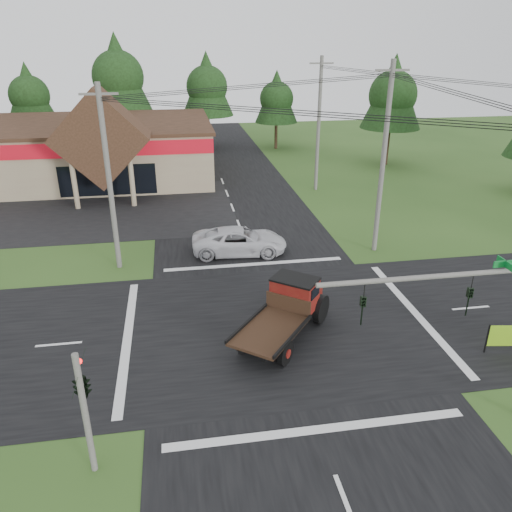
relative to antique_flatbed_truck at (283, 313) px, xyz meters
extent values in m
plane|color=#2B4C1B|center=(-0.01, 1.04, -1.27)|extent=(120.00, 120.00, 0.00)
cube|color=black|center=(-0.01, 1.04, -1.26)|extent=(12.00, 120.00, 0.02)
cube|color=black|center=(-0.01, 1.04, -1.26)|extent=(120.00, 12.00, 0.02)
cube|color=black|center=(-14.01, 20.04, -1.25)|extent=(28.00, 14.00, 0.02)
cube|color=gray|center=(-16.01, 31.04, 1.23)|extent=(30.00, 15.00, 5.00)
cube|color=#332115|center=(-16.01, 31.04, 3.78)|extent=(30.40, 15.40, 0.30)
cube|color=#B20D1B|center=(-16.01, 23.49, 2.83)|extent=(30.00, 0.12, 1.20)
cube|color=#332115|center=(-10.01, 22.54, 4.03)|extent=(7.78, 4.00, 7.78)
cylinder|color=gray|center=(-12.21, 20.84, 0.73)|extent=(0.40, 0.40, 4.00)
cylinder|color=gray|center=(-7.81, 20.84, 0.73)|extent=(0.40, 0.40, 4.00)
cube|color=black|center=(-10.01, 23.52, 0.23)|extent=(8.00, 0.08, 2.60)
cylinder|color=#595651|center=(3.49, -6.46, 4.73)|extent=(8.00, 0.16, 0.16)
imported|color=black|center=(4.49, -6.46, 3.73)|extent=(0.16, 0.20, 1.00)
imported|color=black|center=(0.99, -6.46, 3.73)|extent=(0.16, 0.20, 1.00)
cube|color=#0C6626|center=(5.49, -6.46, 4.98)|extent=(0.80, 0.04, 0.22)
cylinder|color=#595651|center=(-7.51, -6.46, 0.93)|extent=(0.20, 0.20, 4.40)
imported|color=black|center=(-7.51, -6.26, 2.43)|extent=(0.53, 2.48, 1.00)
sphere|color=#FF0C0C|center=(-7.51, -6.11, 2.63)|extent=(0.18, 0.18, 0.18)
cylinder|color=#595651|center=(-8.01, 9.04, 3.98)|extent=(0.30, 0.30, 10.50)
cube|color=#595651|center=(-8.01, 9.04, 8.63)|extent=(2.00, 0.12, 0.12)
cylinder|color=#595651|center=(7.99, 9.04, 4.48)|extent=(0.30, 0.30, 11.50)
cube|color=#595651|center=(7.99, 9.04, 9.63)|extent=(2.00, 0.12, 0.12)
cylinder|color=#595651|center=(7.99, 23.04, 4.33)|extent=(0.30, 0.30, 11.20)
cube|color=#595651|center=(7.99, 23.04, 9.33)|extent=(2.00, 0.12, 0.12)
cylinder|color=#332316|center=(-20.01, 43.04, 0.48)|extent=(0.36, 0.36, 3.50)
cone|color=black|center=(-20.01, 43.04, 5.53)|extent=(5.60, 5.60, 6.60)
sphere|color=black|center=(-20.01, 43.04, 5.23)|extent=(4.40, 4.40, 4.40)
cylinder|color=#332316|center=(-10.01, 42.04, 1.01)|extent=(0.36, 0.36, 4.55)
cone|color=black|center=(-10.01, 42.04, 7.57)|extent=(7.28, 7.28, 8.58)
sphere|color=black|center=(-10.01, 42.04, 7.18)|extent=(5.72, 5.72, 5.72)
cylinder|color=#332316|center=(-0.01, 43.04, 0.66)|extent=(0.36, 0.36, 3.85)
cone|color=black|center=(-0.01, 43.04, 6.21)|extent=(6.16, 6.16, 7.26)
sphere|color=black|center=(-0.01, 43.04, 5.88)|extent=(4.84, 4.84, 4.84)
cylinder|color=#332316|center=(7.99, 41.04, 0.31)|extent=(0.36, 0.36, 3.15)
cone|color=black|center=(7.99, 41.04, 4.85)|extent=(5.04, 5.04, 5.94)
sphere|color=black|center=(7.99, 41.04, 4.58)|extent=(3.96, 3.96, 3.96)
cylinder|color=#332316|center=(17.99, 31.04, 0.66)|extent=(0.36, 0.36, 3.85)
cone|color=black|center=(17.99, 31.04, 6.21)|extent=(6.16, 6.16, 7.26)
sphere|color=black|center=(17.99, 31.04, 5.88)|extent=(4.84, 4.84, 4.84)
imported|color=silver|center=(-0.64, 9.95, -0.45)|extent=(6.12, 3.20, 1.64)
camera|label=1|loc=(-4.34, -18.93, 11.41)|focal=35.00mm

